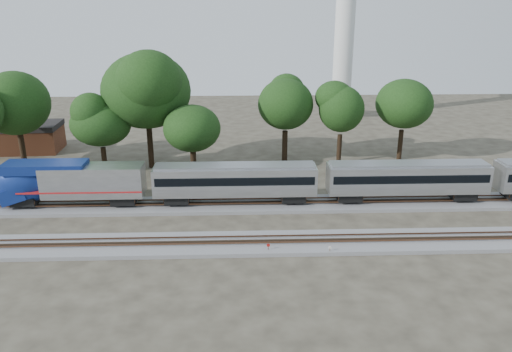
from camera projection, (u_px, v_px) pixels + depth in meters
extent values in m
plane|color=#383328|center=(213.00, 229.00, 52.52)|extent=(160.00, 160.00, 0.00)
cube|color=slate|center=(215.00, 205.00, 58.12)|extent=(160.00, 5.00, 0.40)
cube|color=brown|center=(215.00, 204.00, 57.29)|extent=(160.00, 0.08, 0.15)
cube|color=brown|center=(215.00, 199.00, 58.64)|extent=(160.00, 0.08, 0.15)
cube|color=slate|center=(211.00, 244.00, 48.68)|extent=(160.00, 5.00, 0.40)
cube|color=brown|center=(211.00, 243.00, 47.85)|extent=(160.00, 0.08, 0.15)
cube|color=brown|center=(211.00, 237.00, 49.20)|extent=(160.00, 0.08, 0.15)
cube|color=silver|center=(94.00, 180.00, 56.58)|extent=(11.31, 3.20, 3.52)
ellipsoid|color=navy|center=(22.00, 183.00, 56.38)|extent=(5.76, 3.33, 4.91)
cube|color=navy|center=(45.00, 167.00, 55.85)|extent=(9.07, 3.14, 1.07)
cube|color=black|center=(25.00, 174.00, 56.05)|extent=(0.48, 2.45, 1.40)
cube|color=#A8191B|center=(83.00, 188.00, 56.83)|extent=(13.87, 3.24, 0.19)
cube|color=black|center=(26.00, 200.00, 57.03)|extent=(2.77, 2.35, 0.96)
cube|color=black|center=(124.00, 198.00, 57.42)|extent=(2.77, 2.35, 0.96)
cube|color=silver|center=(235.00, 180.00, 57.18)|extent=(18.57, 3.20, 3.20)
cube|color=black|center=(235.00, 177.00, 57.08)|extent=(17.93, 3.25, 0.96)
cube|color=gray|center=(235.00, 166.00, 56.64)|extent=(18.14, 2.56, 0.37)
cube|color=black|center=(177.00, 198.00, 57.63)|extent=(2.77, 2.35, 0.96)
cube|color=black|center=(293.00, 196.00, 58.10)|extent=(2.77, 2.35, 0.96)
cube|color=silver|center=(407.00, 178.00, 57.88)|extent=(18.57, 3.20, 3.20)
cube|color=black|center=(408.00, 175.00, 57.77)|extent=(17.93, 3.25, 0.96)
cube|color=gray|center=(409.00, 164.00, 57.33)|extent=(18.14, 2.56, 0.37)
cube|color=black|center=(349.00, 195.00, 58.33)|extent=(2.77, 2.35, 0.96)
cube|color=black|center=(462.00, 194.00, 58.79)|extent=(2.77, 2.35, 0.96)
cylinder|color=#512D19|center=(268.00, 249.00, 47.18)|extent=(0.06, 0.06, 0.91)
cylinder|color=#AA0D0C|center=(268.00, 245.00, 47.05)|extent=(0.32, 0.05, 0.32)
cylinder|color=#512D19|center=(330.00, 251.00, 46.93)|extent=(0.05, 0.05, 0.80)
cylinder|color=silver|center=(330.00, 248.00, 46.81)|extent=(0.29, 0.06, 0.29)
cube|color=#512D19|center=(294.00, 249.00, 47.77)|extent=(0.52, 0.33, 0.30)
cylinder|color=silver|center=(343.00, 50.00, 99.66)|extent=(3.89, 3.89, 27.24)
cone|color=silver|center=(340.00, 108.00, 103.49)|extent=(6.23, 6.23, 3.89)
cube|color=brown|center=(30.00, 140.00, 79.65)|extent=(9.48, 6.86, 3.68)
cube|color=black|center=(28.00, 126.00, 78.91)|extent=(9.69, 7.07, 0.83)
cylinder|color=black|center=(22.00, 149.00, 72.29)|extent=(0.70, 0.70, 4.94)
ellipsoid|color=black|center=(15.00, 103.00, 70.10)|extent=(9.32, 9.32, 7.92)
cylinder|color=black|center=(104.00, 161.00, 68.84)|extent=(0.70, 0.70, 3.80)
ellipsoid|color=black|center=(101.00, 124.00, 67.15)|extent=(7.16, 7.16, 6.08)
cylinder|color=black|center=(150.00, 147.00, 71.25)|extent=(0.70, 0.70, 5.97)
ellipsoid|color=black|center=(146.00, 91.00, 68.59)|extent=(11.26, 11.26, 9.57)
cylinder|color=black|center=(194.00, 164.00, 67.34)|extent=(0.70, 0.70, 3.71)
ellipsoid|color=black|center=(192.00, 128.00, 65.69)|extent=(6.99, 6.99, 5.94)
cylinder|color=black|center=(285.00, 146.00, 74.30)|extent=(0.70, 0.70, 4.65)
ellipsoid|color=black|center=(286.00, 104.00, 72.23)|extent=(8.77, 8.77, 7.45)
cylinder|color=black|center=(339.00, 149.00, 73.08)|extent=(0.70, 0.70, 4.42)
ellipsoid|color=black|center=(341.00, 109.00, 71.11)|extent=(8.33, 8.33, 7.08)
cylinder|color=black|center=(400.00, 145.00, 74.95)|extent=(0.70, 0.70, 4.61)
ellipsoid|color=black|center=(404.00, 104.00, 72.89)|extent=(8.70, 8.70, 7.40)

